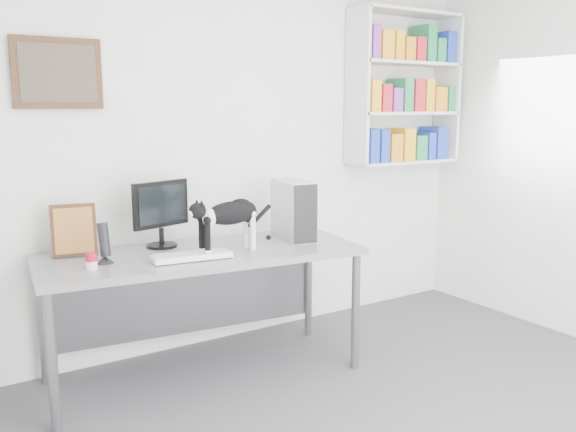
{
  "coord_description": "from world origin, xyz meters",
  "views": [
    {
      "loc": [
        -2.16,
        -1.91,
        1.71
      ],
      "look_at": [
        0.05,
        1.53,
        0.97
      ],
      "focal_mm": 38.0,
      "sensor_mm": 36.0,
      "label": 1
    }
  ],
  "objects_px": {
    "monitor": "(161,214)",
    "soup_can": "(91,261)",
    "desk": "(203,314)",
    "pc_tower": "(293,209)",
    "bookshelf": "(405,88)",
    "cat": "(229,226)",
    "keyboard": "(191,256)",
    "speaker": "(104,242)",
    "leaning_print": "(74,229)"
  },
  "relations": [
    {
      "from": "monitor",
      "to": "soup_can",
      "type": "distance_m",
      "value": 0.63
    },
    {
      "from": "desk",
      "to": "pc_tower",
      "type": "relative_size",
      "value": 4.96
    },
    {
      "from": "bookshelf",
      "to": "cat",
      "type": "bearing_deg",
      "value": -164.69
    },
    {
      "from": "monitor",
      "to": "keyboard",
      "type": "bearing_deg",
      "value": -101.17
    },
    {
      "from": "monitor",
      "to": "speaker",
      "type": "xyz_separation_m",
      "value": [
        -0.43,
        -0.21,
        -0.09
      ]
    },
    {
      "from": "pc_tower",
      "to": "keyboard",
      "type": "bearing_deg",
      "value": -159.44
    },
    {
      "from": "desk",
      "to": "cat",
      "type": "bearing_deg",
      "value": -42.81
    },
    {
      "from": "pc_tower",
      "to": "leaning_print",
      "type": "bearing_deg",
      "value": 177.6
    },
    {
      "from": "pc_tower",
      "to": "cat",
      "type": "bearing_deg",
      "value": -155.04
    },
    {
      "from": "pc_tower",
      "to": "cat",
      "type": "relative_size",
      "value": 0.73
    },
    {
      "from": "soup_can",
      "to": "pc_tower",
      "type": "bearing_deg",
      "value": 3.01
    },
    {
      "from": "monitor",
      "to": "speaker",
      "type": "height_order",
      "value": "monitor"
    },
    {
      "from": "desk",
      "to": "keyboard",
      "type": "xyz_separation_m",
      "value": [
        -0.13,
        -0.15,
        0.43
      ]
    },
    {
      "from": "desk",
      "to": "monitor",
      "type": "relative_size",
      "value": 4.54
    },
    {
      "from": "keyboard",
      "to": "cat",
      "type": "xyz_separation_m",
      "value": [
        0.26,
        0.0,
        0.15
      ]
    },
    {
      "from": "speaker",
      "to": "soup_can",
      "type": "xyz_separation_m",
      "value": [
        -0.1,
        -0.09,
        -0.08
      ]
    },
    {
      "from": "bookshelf",
      "to": "desk",
      "type": "relative_size",
      "value": 0.63
    },
    {
      "from": "monitor",
      "to": "cat",
      "type": "height_order",
      "value": "monitor"
    },
    {
      "from": "desk",
      "to": "soup_can",
      "type": "relative_size",
      "value": 21.65
    },
    {
      "from": "bookshelf",
      "to": "cat",
      "type": "distance_m",
      "value": 2.15
    },
    {
      "from": "bookshelf",
      "to": "monitor",
      "type": "distance_m",
      "value": 2.33
    },
    {
      "from": "bookshelf",
      "to": "keyboard",
      "type": "height_order",
      "value": "bookshelf"
    },
    {
      "from": "leaning_print",
      "to": "soup_can",
      "type": "bearing_deg",
      "value": -79.45
    },
    {
      "from": "monitor",
      "to": "pc_tower",
      "type": "distance_m",
      "value": 0.88
    },
    {
      "from": "desk",
      "to": "monitor",
      "type": "distance_m",
      "value": 0.69
    },
    {
      "from": "bookshelf",
      "to": "cat",
      "type": "relative_size",
      "value": 2.28
    },
    {
      "from": "bookshelf",
      "to": "desk",
      "type": "height_order",
      "value": "bookshelf"
    },
    {
      "from": "monitor",
      "to": "speaker",
      "type": "bearing_deg",
      "value": -168.87
    },
    {
      "from": "soup_can",
      "to": "keyboard",
      "type": "bearing_deg",
      "value": -8.69
    },
    {
      "from": "pc_tower",
      "to": "soup_can",
      "type": "relative_size",
      "value": 4.36
    },
    {
      "from": "bookshelf",
      "to": "monitor",
      "type": "height_order",
      "value": "bookshelf"
    },
    {
      "from": "monitor",
      "to": "cat",
      "type": "xyz_separation_m",
      "value": [
        0.29,
        -0.39,
        -0.05
      ]
    },
    {
      "from": "pc_tower",
      "to": "cat",
      "type": "height_order",
      "value": "pc_tower"
    },
    {
      "from": "bookshelf",
      "to": "monitor",
      "type": "xyz_separation_m",
      "value": [
        -2.18,
        -0.13,
        -0.81
      ]
    },
    {
      "from": "bookshelf",
      "to": "pc_tower",
      "type": "height_order",
      "value": "bookshelf"
    },
    {
      "from": "monitor",
      "to": "cat",
      "type": "relative_size",
      "value": 0.8
    },
    {
      "from": "leaning_print",
      "to": "keyboard",
      "type": "bearing_deg",
      "value": -28.42
    },
    {
      "from": "speaker",
      "to": "bookshelf",
      "type": "bearing_deg",
      "value": -6.66
    },
    {
      "from": "desk",
      "to": "soup_can",
      "type": "bearing_deg",
      "value": -168.04
    },
    {
      "from": "keyboard",
      "to": "speaker",
      "type": "distance_m",
      "value": 0.5
    },
    {
      "from": "pc_tower",
      "to": "leaning_print",
      "type": "height_order",
      "value": "pc_tower"
    },
    {
      "from": "keyboard",
      "to": "bookshelf",
      "type": "bearing_deg",
      "value": 21.51
    },
    {
      "from": "monitor",
      "to": "soup_can",
      "type": "relative_size",
      "value": 4.77
    },
    {
      "from": "bookshelf",
      "to": "speaker",
      "type": "height_order",
      "value": "bookshelf"
    },
    {
      "from": "desk",
      "to": "leaning_print",
      "type": "distance_m",
      "value": 0.95
    },
    {
      "from": "pc_tower",
      "to": "leaning_print",
      "type": "relative_size",
      "value": 1.22
    },
    {
      "from": "bookshelf",
      "to": "monitor",
      "type": "relative_size",
      "value": 2.86
    },
    {
      "from": "cat",
      "to": "pc_tower",
      "type": "bearing_deg",
      "value": 6.61
    },
    {
      "from": "keyboard",
      "to": "pc_tower",
      "type": "xyz_separation_m",
      "value": [
        0.82,
        0.16,
        0.18
      ]
    },
    {
      "from": "monitor",
      "to": "leaning_print",
      "type": "xyz_separation_m",
      "value": [
        -0.53,
        0.06,
        -0.05
      ]
    }
  ]
}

